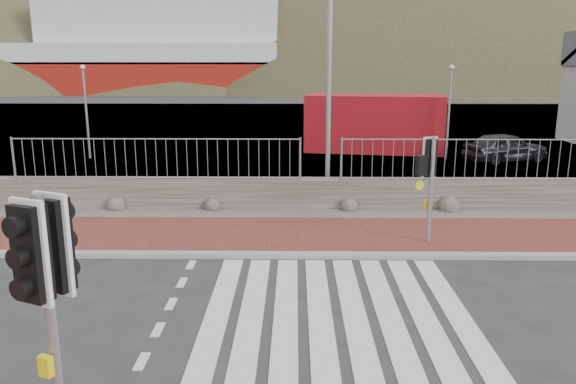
{
  "coord_description": "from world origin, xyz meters",
  "views": [
    {
      "loc": [
        -0.74,
        -8.94,
        4.35
      ],
      "look_at": [
        -0.9,
        3.0,
        1.52
      ],
      "focal_mm": 35.0,
      "sensor_mm": 36.0,
      "label": 1
    }
  ],
  "objects_px": {
    "ferry": "(117,51)",
    "streetlight": "(335,43)",
    "traffic_signal_far": "(431,168)",
    "car_a": "(505,147)",
    "traffic_signal_near": "(46,271)",
    "shipping_container": "(374,123)"
  },
  "relations": [
    {
      "from": "ferry",
      "to": "traffic_signal_far",
      "type": "distance_m",
      "value": 69.56
    },
    {
      "from": "car_a",
      "to": "streetlight",
      "type": "bearing_deg",
      "value": 112.46
    },
    {
      "from": "streetlight",
      "to": "car_a",
      "type": "xyz_separation_m",
      "value": [
        7.97,
        7.21,
        -4.16
      ]
    },
    {
      "from": "streetlight",
      "to": "car_a",
      "type": "bearing_deg",
      "value": 55.53
    },
    {
      "from": "streetlight",
      "to": "shipping_container",
      "type": "height_order",
      "value": "streetlight"
    },
    {
      "from": "traffic_signal_near",
      "to": "traffic_signal_far",
      "type": "relative_size",
      "value": 1.15
    },
    {
      "from": "traffic_signal_far",
      "to": "streetlight",
      "type": "relative_size",
      "value": 0.31
    },
    {
      "from": "traffic_signal_far",
      "to": "car_a",
      "type": "relative_size",
      "value": 0.7
    },
    {
      "from": "traffic_signal_far",
      "to": "shipping_container",
      "type": "relative_size",
      "value": 0.4
    },
    {
      "from": "traffic_signal_near",
      "to": "shipping_container",
      "type": "relative_size",
      "value": 0.47
    },
    {
      "from": "shipping_container",
      "to": "streetlight",
      "type": "bearing_deg",
      "value": -94.83
    },
    {
      "from": "traffic_signal_far",
      "to": "shipping_container",
      "type": "bearing_deg",
      "value": -116.15
    },
    {
      "from": "ferry",
      "to": "car_a",
      "type": "distance_m",
      "value": 62.31
    },
    {
      "from": "streetlight",
      "to": "shipping_container",
      "type": "xyz_separation_m",
      "value": [
        2.67,
        10.16,
        -3.45
      ]
    },
    {
      "from": "ferry",
      "to": "streetlight",
      "type": "bearing_deg",
      "value": -67.28
    },
    {
      "from": "traffic_signal_near",
      "to": "traffic_signal_far",
      "type": "xyz_separation_m",
      "value": [
        5.79,
        7.33,
        -0.28
      ]
    },
    {
      "from": "traffic_signal_near",
      "to": "car_a",
      "type": "height_order",
      "value": "traffic_signal_near"
    },
    {
      "from": "traffic_signal_far",
      "to": "streetlight",
      "type": "xyz_separation_m",
      "value": [
        -2.02,
        4.15,
        2.9
      ]
    },
    {
      "from": "ferry",
      "to": "traffic_signal_near",
      "type": "distance_m",
      "value": 74.5
    },
    {
      "from": "ferry",
      "to": "traffic_signal_far",
      "type": "bearing_deg",
      "value": -67.07
    },
    {
      "from": "car_a",
      "to": "shipping_container",
      "type": "bearing_deg",
      "value": 41.22
    },
    {
      "from": "traffic_signal_far",
      "to": "car_a",
      "type": "bearing_deg",
      "value": -141.19
    }
  ]
}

